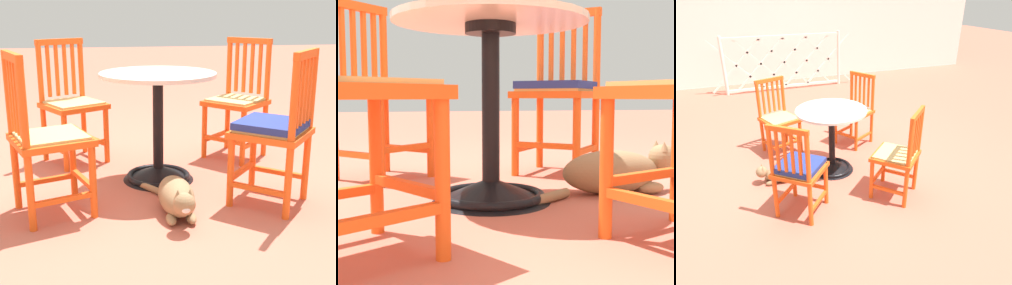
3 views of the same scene
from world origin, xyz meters
TOP-DOWN VIEW (x-y plane):
  - ground_plane at (0.00, 0.00)m, footprint 24.00×24.00m
  - cafe_table at (0.03, -0.05)m, footprint 0.76×0.76m
  - orange_chair_at_corner at (-0.48, -0.65)m, footprint 0.56×0.56m
  - orange_chair_by_planter at (0.48, -0.73)m, footprint 0.57×0.57m
  - tabby_cat at (-0.54, -0.07)m, footprint 0.73×0.28m

SIDE VIEW (x-z plane):
  - ground_plane at x=0.00m, z-range 0.00..0.00m
  - tabby_cat at x=-0.54m, z-range -0.02..0.21m
  - cafe_table at x=0.03m, z-range -0.08..0.65m
  - orange_chair_by_planter at x=0.48m, z-range -0.02..0.89m
  - orange_chair_at_corner at x=-0.48m, z-range -0.01..0.90m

